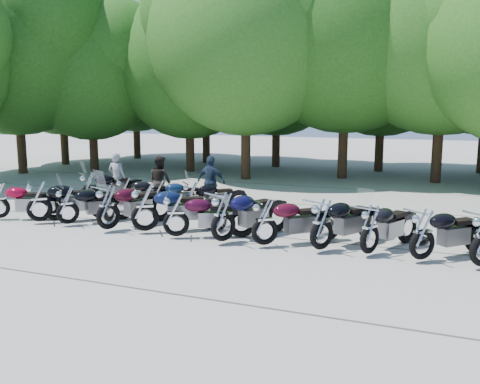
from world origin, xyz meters
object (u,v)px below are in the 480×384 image
at_px(motorcycle_4, 145,207).
at_px(rider_1, 160,181).
at_px(motorcycle_8, 322,223).
at_px(rider_0, 117,178).
at_px(motorcycle_1, 39,200).
at_px(motorcycle_14, 125,192).
at_px(rider_2, 211,182).
at_px(motorcycle_5, 176,214).
at_px(motorcycle_7, 265,220).
at_px(motorcycle_15, 159,194).
at_px(motorcycle_10, 423,233).
at_px(motorcycle_16, 192,196).
at_px(motorcycle_2, 67,204).
at_px(motorcycle_13, 90,187).
at_px(motorcycle_9, 370,228).
at_px(motorcycle_6, 223,215).
at_px(motorcycle_3, 108,206).

xyz_separation_m(motorcycle_4, rider_1, (-1.56, 3.45, 0.14)).
relative_size(motorcycle_8, rider_0, 1.42).
xyz_separation_m(motorcycle_1, motorcycle_14, (1.12, 2.58, -0.10)).
height_order(motorcycle_8, rider_2, rider_2).
bearing_deg(motorcycle_5, motorcycle_7, -115.74).
relative_size(motorcycle_15, rider_2, 1.19).
relative_size(motorcycle_10, rider_1, 1.36).
relative_size(motorcycle_1, motorcycle_16, 1.17).
bearing_deg(rider_0, motorcycle_2, 99.24).
bearing_deg(motorcycle_8, motorcycle_10, -149.36).
distance_m(motorcycle_2, motorcycle_13, 3.01).
xyz_separation_m(motorcycle_1, motorcycle_8, (8.05, 0.07, 0.01)).
relative_size(motorcycle_10, rider_2, 1.35).
xyz_separation_m(motorcycle_9, motorcycle_15, (-6.81, 2.54, -0.07)).
bearing_deg(motorcycle_16, motorcycle_15, 44.31).
bearing_deg(rider_1, motorcycle_6, 157.09).
bearing_deg(motorcycle_9, motorcycle_2, 25.45).
bearing_deg(motorcycle_8, motorcycle_15, 5.37).
bearing_deg(motorcycle_7, motorcycle_13, 26.69).
height_order(motorcycle_5, motorcycle_7, motorcycle_7).
xyz_separation_m(motorcycle_16, rider_0, (-3.43, 1.02, 0.28)).
height_order(motorcycle_1, rider_1, rider_1).
bearing_deg(motorcycle_1, motorcycle_14, -66.17).
relative_size(motorcycle_3, motorcycle_13, 1.09).
relative_size(motorcycle_16, rider_2, 1.21).
relative_size(motorcycle_5, rider_1, 1.35).
relative_size(motorcycle_7, motorcycle_15, 1.14).
relative_size(motorcycle_6, motorcycle_15, 1.24).
distance_m(motorcycle_2, motorcycle_15, 2.96).
height_order(motorcycle_4, motorcycle_7, motorcycle_4).
bearing_deg(motorcycle_16, motorcycle_3, 115.51).
relative_size(motorcycle_1, motorcycle_9, 1.06).
relative_size(motorcycle_6, rider_1, 1.49).
distance_m(motorcycle_1, motorcycle_9, 9.10).
relative_size(motorcycle_1, motorcycle_14, 1.16).
distance_m(motorcycle_4, rider_2, 3.82).
bearing_deg(rider_2, rider_0, 9.24).
bearing_deg(motorcycle_6, motorcycle_1, 26.63).
height_order(motorcycle_2, motorcycle_8, motorcycle_8).
relative_size(motorcycle_4, motorcycle_9, 1.09).
xyz_separation_m(motorcycle_9, rider_0, (-9.03, 3.47, 0.21)).
xyz_separation_m(motorcycle_8, motorcycle_10, (2.15, 0.03, -0.04)).
bearing_deg(motorcycle_8, motorcycle_7, 33.81).
bearing_deg(motorcycle_2, rider_2, -86.81).
relative_size(motorcycle_9, rider_0, 1.33).
distance_m(motorcycle_1, motorcycle_2, 0.94).
distance_m(motorcycle_8, rider_1, 7.13).
xyz_separation_m(motorcycle_6, motorcycle_10, (4.50, 0.19, -0.06)).
bearing_deg(motorcycle_5, motorcycle_13, 32.87).
xyz_separation_m(motorcycle_2, motorcycle_9, (8.17, 0.10, 0.03)).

